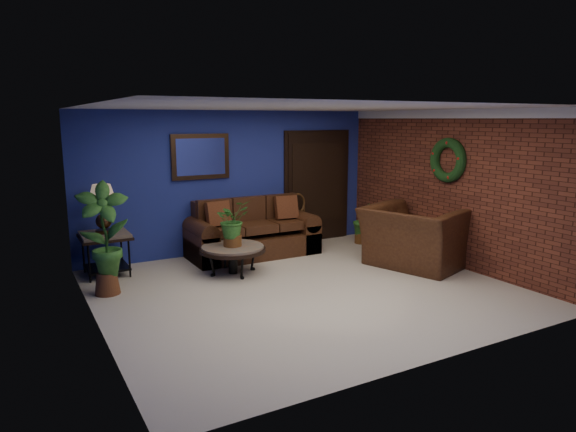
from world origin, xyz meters
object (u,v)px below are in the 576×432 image
coffee_table (233,250)px  table_lamp (102,203)px  armchair (415,237)px  sofa (251,236)px  side_chair (302,217)px  end_table (105,243)px

coffee_table → table_lamp: (-1.72, 0.86, 0.74)m
table_lamp → armchair: table_lamp is taller
sofa → side_chair: sofa is taller
sofa → end_table: bearing=-179.2°
armchair → end_table: bearing=48.3°
coffee_table → end_table: 1.93m
table_lamp → armchair: 4.89m
side_chair → armchair: side_chair is taller
sofa → coffee_table: size_ratio=2.20×
side_chair → coffee_table: bearing=-166.8°
side_chair → sofa: bearing=167.7°
coffee_table → armchair: 2.93m
armchair → side_chair: bearing=7.1°
coffee_table → sofa: bearing=50.8°
coffee_table → table_lamp: 2.06m
table_lamp → side_chair: (3.50, 0.07, -0.56)m
table_lamp → side_chair: table_lamp is taller
sofa → coffee_table: bearing=-129.2°
end_table → side_chair: size_ratio=0.72×
side_chair → armchair: bearing=-78.9°
end_table → armchair: size_ratio=0.49×
end_table → armchair: armchair is taller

